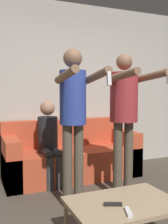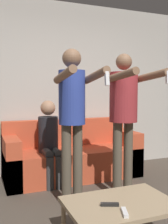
{
  "view_description": "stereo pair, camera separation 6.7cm",
  "coord_description": "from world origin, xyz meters",
  "px_view_note": "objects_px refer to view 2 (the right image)",
  "views": [
    {
      "loc": [
        -1.33,
        -1.92,
        1.28
      ],
      "look_at": [
        -0.01,
        1.23,
        1.02
      ],
      "focal_mm": 42.0,
      "sensor_mm": 36.0,
      "label": 1
    },
    {
      "loc": [
        -1.27,
        -1.95,
        1.28
      ],
      "look_at": [
        -0.01,
        1.23,
        1.02
      ],
      "focal_mm": 42.0,
      "sensor_mm": 36.0,
      "label": 2
    }
  ],
  "objects_px": {
    "coffee_table": "(121,206)",
    "remote_near": "(125,212)",
    "person_seated": "(49,139)",
    "couch": "(72,157)",
    "person_standing_left": "(73,109)",
    "remote_far": "(110,204)",
    "person_standing_right": "(124,107)"
  },
  "relations": [
    {
      "from": "couch",
      "to": "coffee_table",
      "type": "distance_m",
      "value": 1.81
    },
    {
      "from": "couch",
      "to": "person_standing_left",
      "type": "height_order",
      "value": "person_standing_left"
    },
    {
      "from": "person_standing_left",
      "to": "couch",
      "type": "bearing_deg",
      "value": 71.6
    },
    {
      "from": "person_seated",
      "to": "remote_far",
      "type": "relative_size",
      "value": 7.62
    },
    {
      "from": "person_standing_right",
      "to": "person_seated",
      "type": "relative_size",
      "value": 1.49
    },
    {
      "from": "person_standing_right",
      "to": "remote_far",
      "type": "height_order",
      "value": "person_standing_right"
    },
    {
      "from": "person_standing_right",
      "to": "remote_near",
      "type": "distance_m",
      "value": 1.39
    },
    {
      "from": "person_seated",
      "to": "remote_near",
      "type": "bearing_deg",
      "value": -86.16
    },
    {
      "from": "coffee_table",
      "to": "remote_near",
      "type": "bearing_deg",
      "value": -111.49
    },
    {
      "from": "couch",
      "to": "remote_near",
      "type": "bearing_deg",
      "value": -97.39
    },
    {
      "from": "person_standing_right",
      "to": "person_seated",
      "type": "bearing_deg",
      "value": 130.86
    },
    {
      "from": "person_standing_left",
      "to": "coffee_table",
      "type": "distance_m",
      "value": 1.14
    },
    {
      "from": "person_seated",
      "to": "remote_far",
      "type": "xyz_separation_m",
      "value": [
        0.08,
        -1.67,
        -0.27
      ]
    },
    {
      "from": "coffee_table",
      "to": "remote_far",
      "type": "distance_m",
      "value": 0.13
    },
    {
      "from": "person_standing_left",
      "to": "person_seated",
      "type": "height_order",
      "value": "person_standing_left"
    },
    {
      "from": "person_seated",
      "to": "remote_near",
      "type": "xyz_separation_m",
      "value": [
        0.12,
        -1.84,
        -0.27
      ]
    },
    {
      "from": "coffee_table",
      "to": "remote_far",
      "type": "xyz_separation_m",
      "value": [
        -0.12,
        -0.03,
        0.05
      ]
    },
    {
      "from": "person_standing_left",
      "to": "person_seated",
      "type": "bearing_deg",
      "value": 94.08
    },
    {
      "from": "couch",
      "to": "person_seated",
      "type": "xyz_separation_m",
      "value": [
        -0.38,
        -0.16,
        0.34
      ]
    },
    {
      "from": "couch",
      "to": "coffee_table",
      "type": "height_order",
      "value": "couch"
    },
    {
      "from": "couch",
      "to": "remote_far",
      "type": "distance_m",
      "value": 1.85
    },
    {
      "from": "person_standing_left",
      "to": "coffee_table",
      "type": "xyz_separation_m",
      "value": [
        0.14,
        -0.82,
        -0.77
      ]
    },
    {
      "from": "person_standing_left",
      "to": "person_standing_right",
      "type": "height_order",
      "value": "person_standing_left"
    },
    {
      "from": "coffee_table",
      "to": "remote_near",
      "type": "distance_m",
      "value": 0.22
    },
    {
      "from": "remote_near",
      "to": "person_seated",
      "type": "bearing_deg",
      "value": 93.84
    },
    {
      "from": "person_standing_left",
      "to": "coffee_table",
      "type": "bearing_deg",
      "value": -80.17
    },
    {
      "from": "couch",
      "to": "person_standing_left",
      "type": "relative_size",
      "value": 1.14
    },
    {
      "from": "couch",
      "to": "person_seated",
      "type": "relative_size",
      "value": 1.71
    },
    {
      "from": "couch",
      "to": "coffee_table",
      "type": "bearing_deg",
      "value": -95.76
    },
    {
      "from": "coffee_table",
      "to": "person_seated",
      "type": "bearing_deg",
      "value": 96.98
    },
    {
      "from": "person_standing_right",
      "to": "remote_far",
      "type": "bearing_deg",
      "value": -126.22
    },
    {
      "from": "person_standing_left",
      "to": "coffee_table",
      "type": "relative_size",
      "value": 1.89
    }
  ]
}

